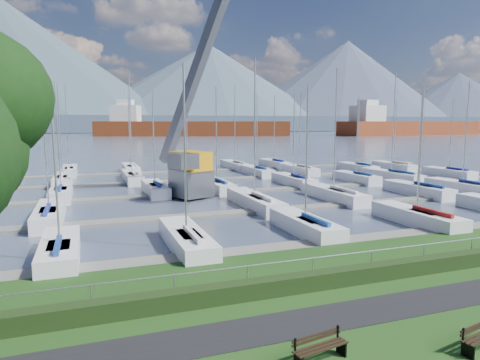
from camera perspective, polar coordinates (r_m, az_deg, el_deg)
name	(u,v)px	position (r m, az deg, el deg)	size (l,w,h in m)	color
path	(376,309)	(17.46, 17.66, -16.13)	(160.00, 2.00, 0.04)	black
water	(103,135)	(275.84, -17.86, 5.79)	(800.00, 540.00, 0.20)	#475369
hedge	(338,277)	(19.30, 12.91, -12.53)	(80.00, 0.70, 0.70)	black
fence	(333,255)	(19.34, 12.34, -9.81)	(0.04, 0.04, 80.00)	#9C9EA5
foothill	(99,124)	(345.71, -18.34, 7.14)	(900.00, 80.00, 12.00)	#445364
mountains	(103,79)	(422.41, -17.85, 12.72)	(1190.00, 360.00, 115.00)	#465166
docks	(193,194)	(43.33, -6.30, -1.89)	(90.00, 41.60, 0.25)	gray
bench_left	(320,347)	(13.64, 10.59, -21.09)	(1.84, 0.71, 0.85)	black
crane	(192,139)	(42.30, -6.36, 5.44)	(7.82, 12.88, 22.35)	#5C5F64
cargo_ship_mid	(185,129)	(235.04, -7.33, 6.79)	(103.63, 48.04, 21.50)	maroon
cargo_ship_east	(405,128)	(265.08, 21.18, 6.45)	(95.37, 26.86, 21.50)	maroon
sailboat_fleet	(174,137)	(45.91, -8.77, 5.69)	(75.21, 49.62, 13.62)	navy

